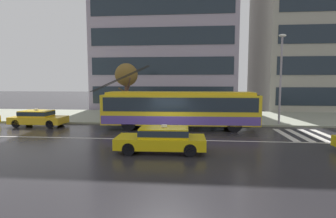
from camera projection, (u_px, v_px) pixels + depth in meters
name	position (u px, v px, depth m)	size (l,w,h in m)	color
ground_plane	(168.00, 136.00, 17.55)	(160.00, 160.00, 0.00)	black
sidewalk_slab	(176.00, 117.00, 26.75)	(80.00, 10.00, 0.14)	gray
crosswalk_stripe_edge_near	(285.00, 135.00, 17.96)	(0.44, 4.40, 0.01)	beige
crosswalk_stripe_inner_a	(299.00, 135.00, 17.87)	(0.44, 4.40, 0.01)	beige
crosswalk_stripe_center	(313.00, 135.00, 17.79)	(0.44, 4.40, 0.01)	beige
crosswalk_stripe_inner_b	(327.00, 135.00, 17.70)	(0.44, 4.40, 0.01)	beige
lane_centre_line	(166.00, 140.00, 16.37)	(72.00, 0.14, 0.01)	silver
trolleybus	(180.00, 109.00, 20.00)	(12.53, 2.73, 4.79)	yellow
taxi_queued_behind_bus	(38.00, 117.00, 21.39)	(4.25, 1.86, 1.39)	yellow
taxi_oncoming_near	(162.00, 138.00, 13.48)	(4.54, 1.92, 1.39)	yellow
bus_shelter	(174.00, 100.00, 23.02)	(3.53, 1.80, 2.43)	gray
pedestrian_at_shelter	(130.00, 102.00, 24.57)	(1.50, 1.50, 1.98)	#4F3F47
pedestrian_approaching_curb	(181.00, 110.00, 23.12)	(0.51, 0.51, 1.64)	#1C254D
pedestrian_walking_past	(214.00, 104.00, 23.30)	(1.29, 1.29, 1.88)	#1F354F
pedestrian_waiting_by_pole	(198.00, 104.00, 22.92)	(1.33, 1.33, 1.92)	#5A5547
street_lamp	(281.00, 72.00, 21.32)	(0.60, 0.32, 7.18)	gray
street_tree_bare	(126.00, 76.00, 24.31)	(2.08, 2.08, 5.10)	brown
office_tower_corner_left	(166.00, 18.00, 37.73)	(18.68, 12.97, 25.26)	#978C9F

